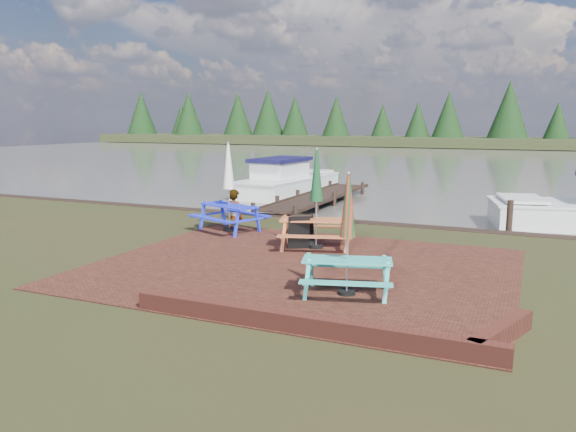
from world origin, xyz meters
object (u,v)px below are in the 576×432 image
(picnic_table_teal, at_px, (347,254))
(picnic_table_red, at_px, (316,215))
(picnic_table_blue, at_px, (229,201))
(chalkboard, at_px, (301,232))
(boat_jetty, at_px, (287,182))
(person, at_px, (234,190))
(jetty, at_px, (318,197))

(picnic_table_teal, distance_m, picnic_table_red, 3.88)
(picnic_table_blue, bearing_deg, chalkboard, -2.66)
(picnic_table_red, relative_size, boat_jetty, 0.37)
(chalkboard, distance_m, boat_jetty, 12.16)
(picnic_table_teal, bearing_deg, picnic_table_red, 103.73)
(chalkboard, bearing_deg, person, 109.53)
(picnic_table_teal, height_order, person, picnic_table_teal)
(picnic_table_blue, xyz_separation_m, chalkboard, (2.81, -1.29, -0.46))
(jetty, distance_m, boat_jetty, 3.45)
(picnic_table_teal, bearing_deg, person, 117.27)
(picnic_table_teal, distance_m, boat_jetty, 16.03)
(picnic_table_teal, relative_size, picnic_table_blue, 0.88)
(picnic_table_blue, relative_size, chalkboard, 2.97)
(chalkboard, relative_size, jetty, 0.10)
(picnic_table_blue, relative_size, person, 1.32)
(picnic_table_red, xyz_separation_m, chalkboard, (-0.34, -0.19, -0.43))
(picnic_table_red, distance_m, boat_jetty, 12.16)
(picnic_table_teal, bearing_deg, chalkboard, 109.40)
(person, bearing_deg, jetty, -76.40)
(picnic_table_blue, xyz_separation_m, jetty, (0.03, 7.28, -0.79))
(boat_jetty, bearing_deg, picnic_table_red, -57.63)
(boat_jetty, height_order, person, person)
(jetty, bearing_deg, chalkboard, -72.02)
(boat_jetty, relative_size, person, 3.45)
(picnic_table_blue, relative_size, boat_jetty, 0.38)
(picnic_table_red, bearing_deg, picnic_table_blue, 143.47)
(jetty, bearing_deg, boat_jetty, 135.82)
(picnic_table_blue, bearing_deg, person, 136.91)
(jetty, bearing_deg, picnic_table_teal, -66.87)
(picnic_table_red, distance_m, chalkboard, 0.58)
(picnic_table_blue, height_order, person, picnic_table_blue)
(picnic_table_blue, xyz_separation_m, person, (-0.88, 1.89, 0.07))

